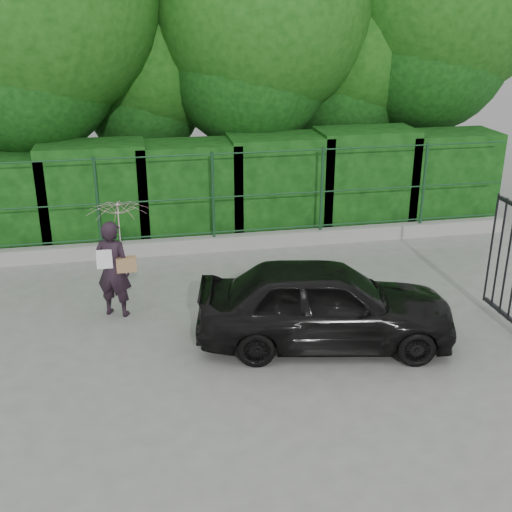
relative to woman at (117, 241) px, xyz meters
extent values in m
plane|color=gray|center=(1.49, -1.91, -1.28)|extent=(80.00, 80.00, 0.00)
cube|color=#9E9E99|center=(1.49, 2.59, -1.13)|extent=(14.00, 0.25, 0.30)
cylinder|color=#163D20|center=(-0.41, 2.59, -0.08)|extent=(0.06, 0.06, 1.80)
cylinder|color=#163D20|center=(1.89, 2.59, -0.08)|extent=(0.06, 0.06, 1.80)
cylinder|color=#163D20|center=(4.19, 2.59, -0.08)|extent=(0.06, 0.06, 1.80)
cylinder|color=#163D20|center=(6.49, 2.59, -0.08)|extent=(0.06, 0.06, 1.80)
cylinder|color=#163D20|center=(1.49, 2.59, -0.88)|extent=(13.60, 0.03, 0.03)
cylinder|color=#163D20|center=(1.49, 2.59, -0.13)|extent=(13.60, 0.03, 0.03)
cylinder|color=#163D20|center=(1.49, 2.59, 0.77)|extent=(13.60, 0.03, 0.03)
cube|color=black|center=(-0.51, 3.59, -0.20)|extent=(2.20, 1.20, 2.16)
cube|color=black|center=(1.49, 3.59, -0.24)|extent=(2.20, 1.20, 2.10)
cube|color=black|center=(3.49, 3.59, -0.20)|extent=(2.20, 1.20, 2.17)
cube|color=black|center=(5.49, 3.59, -0.17)|extent=(2.20, 1.20, 2.24)
cube|color=black|center=(7.49, 3.59, -0.23)|extent=(2.20, 1.20, 2.11)
cylinder|color=black|center=(-1.51, 5.29, 0.97)|extent=(0.36, 0.36, 4.50)
cylinder|color=black|center=(0.99, 6.59, 0.34)|extent=(0.36, 0.36, 3.25)
sphere|color=#14470F|center=(0.99, 6.59, 2.29)|extent=(3.90, 3.90, 3.90)
cylinder|color=black|center=(3.49, 5.59, 0.84)|extent=(0.36, 0.36, 4.25)
sphere|color=#14470F|center=(3.49, 5.59, 3.39)|extent=(5.10, 5.10, 5.10)
cylinder|color=black|center=(5.99, 6.29, 0.47)|extent=(0.36, 0.36, 3.50)
sphere|color=#14470F|center=(5.99, 6.29, 2.57)|extent=(4.20, 4.20, 4.20)
cylinder|color=black|center=(7.99, 5.89, 1.09)|extent=(0.36, 0.36, 4.75)
cylinder|color=black|center=(6.09, -1.41, -0.23)|extent=(0.04, 0.04, 1.90)
cylinder|color=black|center=(6.09, -1.16, -0.23)|extent=(0.04, 0.04, 1.90)
cylinder|color=black|center=(6.09, -0.91, -0.23)|extent=(0.04, 0.04, 1.90)
imported|color=black|center=(-0.10, -0.03, -0.46)|extent=(0.71, 0.60, 1.64)
imported|color=#F6B9CC|center=(0.05, 0.02, 0.21)|extent=(0.98, 1.00, 0.90)
cube|color=#987047|center=(0.12, -0.11, -0.37)|extent=(0.32, 0.15, 0.24)
cube|color=white|center=(-0.22, -0.15, -0.24)|extent=(0.25, 0.02, 0.32)
imported|color=black|center=(3.02, -1.61, -0.63)|extent=(4.07, 2.23, 1.31)
camera|label=1|loc=(0.35, -9.93, 3.61)|focal=45.00mm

